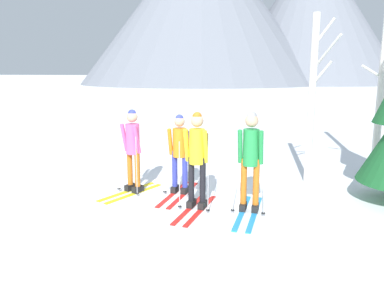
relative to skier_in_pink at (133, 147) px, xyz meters
name	(u,v)px	position (x,y,z in m)	size (l,w,h in m)	color
ground_plane	(182,199)	(1.09, -0.20, -0.95)	(400.00, 400.00, 0.00)	white
skier_in_pink	(133,147)	(0.00, 0.00, 0.00)	(0.93, 1.54, 1.73)	yellow
skier_in_orange	(180,150)	(0.96, 0.14, -0.04)	(0.61, 1.74, 1.64)	red
skier_in_yellow	(197,154)	(1.48, -0.64, 0.06)	(0.61, 1.65, 1.78)	red
skier_in_green	(251,157)	(2.43, -0.62, 0.05)	(0.61, 1.76, 1.81)	#1E84D1
birch_tree_tall	(313,97)	(3.61, 1.52, 0.97)	(0.53, 0.73, 3.70)	silver
birch_tree_slender	(383,66)	(5.23, 2.51, 1.64)	(0.59, 0.76, 5.18)	silver
mountain_ridge_distant	(239,6)	(-4.62, 69.74, 13.76)	(61.55, 46.61, 29.85)	slate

